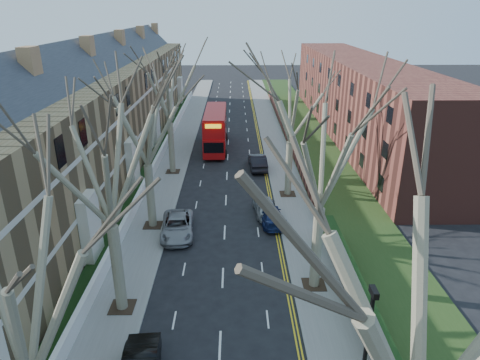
{
  "coord_description": "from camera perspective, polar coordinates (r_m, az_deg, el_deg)",
  "views": [
    {
      "loc": [
        0.8,
        -14.16,
        16.09
      ],
      "look_at": [
        1.25,
        19.25,
        2.65
      ],
      "focal_mm": 32.0,
      "sensor_mm": 36.0,
      "label": 1
    }
  ],
  "objects": [
    {
      "name": "tree_right_mid",
      "position": [
        23.62,
        11.29,
        5.42
      ],
      "size": [
        10.5,
        10.5,
        14.71
      ],
      "color": "#756E53",
      "rests_on": "ground"
    },
    {
      "name": "tree_left_far",
      "position": [
        31.61,
        -12.77,
        8.86
      ],
      "size": [
        10.15,
        10.15,
        14.22
      ],
      "color": "#756E53",
      "rests_on": "ground"
    },
    {
      "name": "tree_left_dist",
      "position": [
        43.16,
        -9.67,
        12.91
      ],
      "size": [
        10.5,
        10.5,
        14.71
      ],
      "color": "#756E53",
      "rests_on": "ground"
    },
    {
      "name": "car_left_far",
      "position": [
        33.0,
        -8.33,
        -6.11
      ],
      "size": [
        2.74,
        5.31,
        1.43
      ],
      "primitive_type": "imported",
      "rotation": [
        0.0,
        0.0,
        0.07
      ],
      "color": "gray",
      "rests_on": "ground"
    },
    {
      "name": "wall_hedge_right",
      "position": [
        23.09,
        17.92,
        -19.81
      ],
      "size": [
        0.7,
        24.0,
        1.8
      ],
      "color": "brown",
      "rests_on": "ground"
    },
    {
      "name": "tree_right_far",
      "position": [
        37.13,
        6.96,
        11.13
      ],
      "size": [
        10.15,
        10.15,
        14.22
      ],
      "color": "#756E53",
      "rests_on": "ground"
    },
    {
      "name": "flats_right",
      "position": [
        60.57,
        15.48,
        10.57
      ],
      "size": [
        13.97,
        54.0,
        10.0
      ],
      "color": "brown",
      "rests_on": "ground"
    },
    {
      "name": "tree_right_near",
      "position": [
        11.38,
        25.69,
        -13.8
      ],
      "size": [
        10.85,
        10.85,
        15.2
      ],
      "color": "#756E53",
      "rests_on": "ground"
    },
    {
      "name": "car_right_mid",
      "position": [
        35.84,
        3.38,
        -3.5
      ],
      "size": [
        2.11,
        4.44,
        1.46
      ],
      "primitive_type": "imported",
      "rotation": [
        0.0,
        0.0,
        3.23
      ],
      "color": "#999DA2",
      "rests_on": "ground"
    },
    {
      "name": "pavement_right",
      "position": [
        55.77,
        4.63,
        5.14
      ],
      "size": [
        3.0,
        102.0,
        0.12
      ],
      "primitive_type": "cube",
      "color": "slate",
      "rests_on": "ground"
    },
    {
      "name": "terrace_left",
      "position": [
        48.58,
        -18.25,
        8.27
      ],
      "size": [
        9.7,
        78.0,
        13.6
      ],
      "color": "olive",
      "rests_on": "ground"
    },
    {
      "name": "pavement_left",
      "position": [
        55.94,
        -7.75,
        5.06
      ],
      "size": [
        3.0,
        102.0,
        0.12
      ],
      "primitive_type": "cube",
      "color": "slate",
      "rests_on": "ground"
    },
    {
      "name": "double_decker_bus",
      "position": [
        52.6,
        -3.28,
        6.64
      ],
      "size": [
        2.82,
        11.02,
        4.61
      ],
      "rotation": [
        0.0,
        0.0,
        3.14
      ],
      "color": "#AA0C0D",
      "rests_on": "ground"
    },
    {
      "name": "front_wall_left",
      "position": [
        48.48,
        -10.78,
        2.91
      ],
      "size": [
        0.3,
        78.0,
        1.0
      ],
      "color": "white",
      "rests_on": "ground"
    },
    {
      "name": "tree_left_near",
      "position": [
        14.03,
        -28.9,
        -11.89
      ],
      "size": [
        9.8,
        9.8,
        13.73
      ],
      "color": "#756E53",
      "rests_on": "ground"
    },
    {
      "name": "car_right_far",
      "position": [
        45.96,
        2.36,
        2.46
      ],
      "size": [
        1.99,
        4.95,
        1.6
      ],
      "primitive_type": "imported",
      "rotation": [
        0.0,
        0.0,
        3.2
      ],
      "color": "black",
      "rests_on": "ground"
    },
    {
      "name": "tree_left_mid",
      "position": [
        22.17,
        -17.82,
        3.69
      ],
      "size": [
        10.5,
        10.5,
        14.71
      ],
      "color": "#756E53",
      "rests_on": "ground"
    },
    {
      "name": "car_right_near",
      "position": [
        34.51,
        4.15,
        -4.73
      ],
      "size": [
        2.37,
        4.68,
        1.3
      ],
      "primitive_type": "imported",
      "rotation": [
        0.0,
        0.0,
        3.27
      ],
      "color": "navy",
      "rests_on": "ground"
    },
    {
      "name": "grass_verge_right",
      "position": [
        56.34,
        9.21,
        5.19
      ],
      "size": [
        6.0,
        102.0,
        0.06
      ],
      "color": "#213A15",
      "rests_on": "ground"
    }
  ]
}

